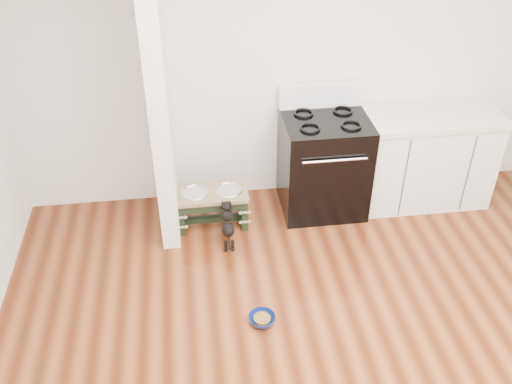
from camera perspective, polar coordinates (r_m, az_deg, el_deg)
The scene contains 7 objects.
room_shell at distance 2.87m, azimuth 13.22°, elevation -0.70°, with size 5.00×5.00×5.00m.
partition_wall at distance 4.68m, azimuth -9.82°, elevation 10.38°, with size 0.15×0.80×2.70m, color silver.
oven_range at distance 5.28m, azimuth 6.76°, elevation 2.90°, with size 0.76×0.69×1.14m.
cabinet_run at distance 5.61m, azimuth 16.49°, elevation 3.38°, with size 1.24×0.64×0.91m.
dog_feeder at distance 5.14m, azimuth -4.44°, elevation -0.94°, with size 0.65×0.34×0.37m.
puppy at distance 4.93m, azimuth -2.85°, elevation -3.19°, with size 0.11×0.33×0.39m.
floor_bowl at distance 4.37m, azimuth 0.60°, elevation -12.60°, with size 0.26×0.26×0.06m.
Camera 1 is at (-0.95, -2.17, 3.25)m, focal length 40.00 mm.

